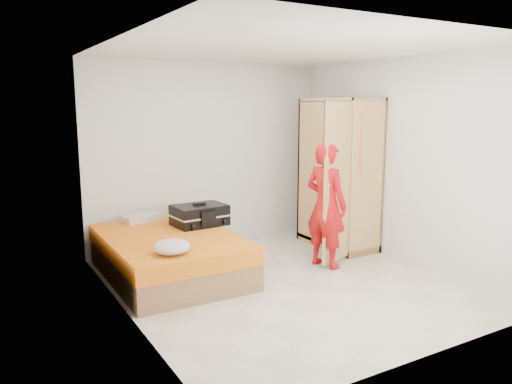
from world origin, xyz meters
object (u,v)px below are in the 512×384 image
person (326,205)px  suitcase (200,215)px  round_cushion (172,247)px  bed (170,255)px  wardrobe (338,178)px

person → suitcase: (-1.30, 0.91, -0.16)m
round_cushion → suitcase: bearing=53.1°
bed → wardrobe: wardrobe is taller
person → suitcase: size_ratio=2.26×
bed → wardrobe: 2.61m
person → round_cushion: person is taller
bed → suitcase: bearing=28.2°
wardrobe → round_cushion: bearing=-165.8°
wardrobe → round_cushion: 2.86m
person → bed: bearing=54.1°
bed → suitcase: 0.70m
person → suitcase: bearing=38.5°
wardrobe → person: (-0.68, -0.60, -0.21)m
bed → round_cushion: round_cushion is taller
suitcase → person: bearing=-38.4°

